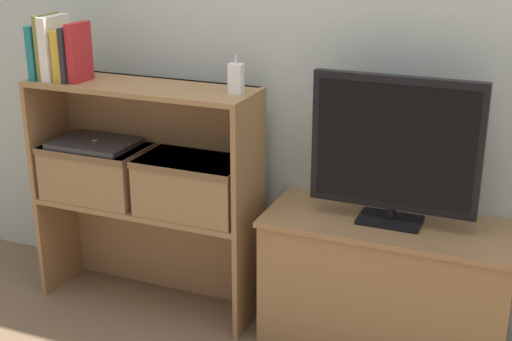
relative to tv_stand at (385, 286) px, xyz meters
name	(u,v)px	position (x,y,z in m)	size (l,w,h in m)	color
wall_back	(282,10)	(-0.50, 0.22, 0.94)	(10.00, 0.05, 2.40)	#B2BCB2
tv_stand	(385,286)	(0.00, 0.00, 0.00)	(0.89, 0.38, 0.51)	olive
tv	(395,148)	(0.00, 0.00, 0.53)	(0.58, 0.14, 0.52)	black
bookshelf_lower_tier	(156,234)	(-0.97, 0.02, 0.03)	(0.91, 0.29, 0.44)	olive
bookshelf_upper_tier	(151,127)	(-0.97, 0.02, 0.49)	(0.91, 0.29, 0.49)	olive
book_teal	(42,51)	(-1.38, -0.08, 0.78)	(0.03, 0.16, 0.21)	#1E7075
book_olive	(48,47)	(-1.35, -0.08, 0.80)	(0.02, 0.14, 0.25)	olive
book_ivory	(55,48)	(-1.32, -0.08, 0.79)	(0.04, 0.16, 0.24)	silver
book_mustard	(65,55)	(-1.27, -0.08, 0.77)	(0.04, 0.13, 0.20)	gold
book_charcoal	(73,54)	(-1.24, -0.08, 0.78)	(0.02, 0.15, 0.21)	#232328
book_crimson	(79,52)	(-1.21, -0.08, 0.78)	(0.03, 0.13, 0.22)	#B22328
baby_monitor	(236,79)	(-0.57, -0.04, 0.73)	(0.05, 0.03, 0.14)	white
storage_basket_left	(97,169)	(-1.19, -0.05, 0.31)	(0.42, 0.25, 0.22)	#937047
storage_basket_right	(193,184)	(-0.75, -0.05, 0.31)	(0.42, 0.25, 0.22)	#937047
laptop	(95,143)	(-1.19, -0.05, 0.42)	(0.33, 0.24, 0.02)	#2D2D33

